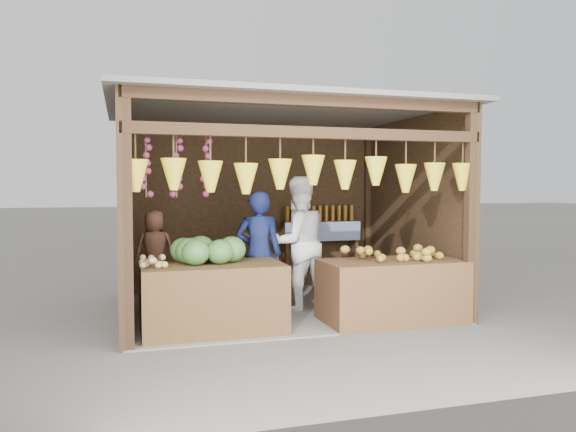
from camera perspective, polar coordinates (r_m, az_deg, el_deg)
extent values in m
plane|color=#514F49|center=(7.58, -0.96, -9.39)|extent=(80.00, 80.00, 0.00)
cube|color=slate|center=(7.58, -0.96, -9.31)|extent=(4.00, 3.00, 0.02)
cube|color=black|center=(8.86, -3.57, 0.89)|extent=(4.00, 0.06, 2.60)
cube|color=black|center=(7.14, -16.63, 0.26)|extent=(0.06, 3.00, 2.60)
cube|color=black|center=(8.17, 12.66, 0.64)|extent=(0.06, 3.00, 2.60)
cube|color=#605B54|center=(7.47, -0.98, 10.73)|extent=(4.30, 3.30, 0.06)
cube|color=black|center=(5.70, -16.06, -0.39)|extent=(0.11, 0.11, 2.60)
cube|color=black|center=(6.92, 18.04, 0.15)|extent=(0.11, 0.11, 2.60)
cube|color=black|center=(8.58, -16.21, 0.71)|extent=(0.11, 0.11, 2.60)
cube|color=black|center=(9.43, 8.08, 0.99)|extent=(0.11, 0.11, 2.60)
cube|color=black|center=(6.05, 2.71, 8.44)|extent=(4.00, 0.12, 0.12)
cube|color=black|center=(6.10, 2.71, 11.62)|extent=(4.00, 0.12, 0.12)
cube|color=#382314|center=(8.98, 3.27, -0.68)|extent=(1.25, 0.30, 0.05)
cube|color=#382314|center=(8.85, -0.32, -4.15)|extent=(0.05, 0.28, 1.05)
cube|color=#382314|center=(9.24, 6.68, -3.86)|extent=(0.05, 0.28, 1.05)
cube|color=blue|center=(8.84, 3.62, -1.59)|extent=(1.25, 0.02, 0.30)
cube|color=#453117|center=(6.34, -7.64, -8.30)|extent=(1.56, 0.85, 0.77)
cube|color=#4D2D19|center=(6.91, 10.49, -7.50)|extent=(1.68, 0.85, 0.74)
cube|color=black|center=(7.42, -13.31, -8.54)|extent=(0.32, 0.32, 0.30)
imported|color=#121B47|center=(7.05, -3.00, -3.84)|extent=(0.66, 0.54, 1.57)
imported|color=white|center=(7.41, 0.99, -2.78)|extent=(0.97, 0.82, 1.76)
imported|color=#533121|center=(7.32, -13.37, -3.41)|extent=(0.50, 0.33, 1.03)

